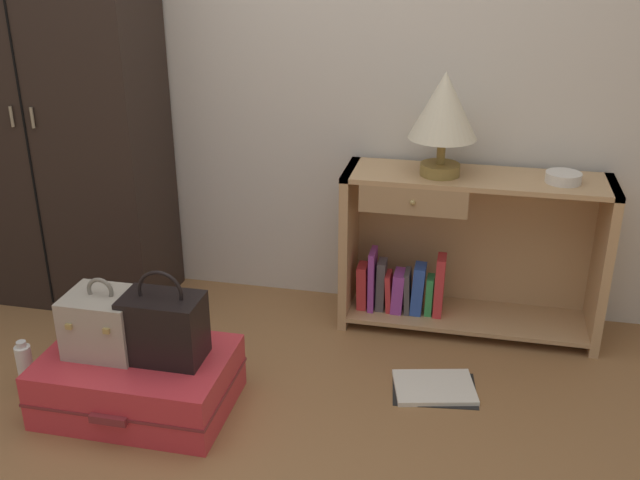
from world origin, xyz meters
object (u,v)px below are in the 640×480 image
Objects in this scene: bookshelf at (459,253)px; bowl at (563,178)px; bottle at (25,367)px; handbag at (164,327)px; open_book_on_floor at (434,388)px; wardrobe at (52,105)px; train_case at (104,322)px; table_lamp at (444,109)px; suitcase_large at (139,381)px.

bowl is at bearing -5.02° from bookshelf.
bowl is 2.32m from bottle.
bottle is (-0.61, -0.01, -0.26)m from handbag.
bottle is 1.64m from open_book_on_floor.
wardrobe reaches higher than train_case.
table_lamp is at bearing 29.31° from bottle.
bowl reaches higher than bottle.
open_book_on_floor is (1.60, 0.34, -0.09)m from bottle.
bookshelf is at bearing 40.91° from handbag.
handbag is (-1.44, -0.87, -0.40)m from bowl.
wardrobe is 2.68× the size of suitcase_large.
bottle is (-2.05, -0.87, -0.66)m from bowl.
handbag is at bearing -139.09° from bookshelf.
wardrobe is 1.22m from bottle.
suitcase_large is (-1.16, -0.92, -0.25)m from bookshelf.
bookshelf reaches higher than handbag.
handbag is 1.00× the size of open_book_on_floor.
bookshelf reaches higher than train_case.
wardrobe reaches higher than handbag.
bowl is 1.73m from handbag.
bottle is (-1.65, -0.91, -0.26)m from bookshelf.
bookshelf reaches higher than open_book_on_floor.
open_book_on_floor is (-0.45, -0.53, -0.75)m from bowl.
suitcase_large is (-1.05, -0.87, -0.91)m from table_lamp.
wardrobe is at bearing -179.10° from table_lamp.
bottle is at bearing -179.41° from handbag.
suitcase_large is at bearing -0.95° from bottle.
suitcase_large is 1.97× the size of open_book_on_floor.
suitcase_large is at bearing -150.53° from bowl.
train_case is 1.38× the size of bottle.
train_case is (-0.12, 0.02, 0.23)m from suitcase_large.
suitcase_large is 1.98× the size of handbag.
train_case is (-1.17, -0.85, -0.68)m from table_lamp.
suitcase_large reaches higher than bottle.
bottle is 0.61× the size of open_book_on_floor.
table_lamp reaches higher than bowl.
open_book_on_floor is (1.23, 0.33, -0.34)m from train_case.
bookshelf is at bearing 34.98° from train_case.
table_lamp is 2.99× the size of bowl.
table_lamp is at bearing 39.76° from suitcase_large.
wardrobe is 1.34m from handbag.
open_book_on_floor is (-0.05, -0.56, -0.35)m from bookshelf.
suitcase_large is (-1.56, -0.88, -0.65)m from bowl.
wardrobe reaches higher than bottle.
bottle is (-0.37, -0.01, -0.24)m from train_case.
train_case is at bearing -143.93° from table_lamp.
open_book_on_floor is at bearing 17.65° from suitcase_large.
wardrobe is 1.99m from bookshelf.
suitcase_large is at bearing -162.35° from open_book_on_floor.
wardrobe reaches higher than table_lamp.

